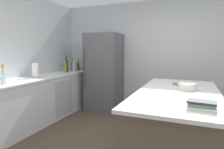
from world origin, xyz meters
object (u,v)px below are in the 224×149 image
(wine_bottle, at_px, (66,66))
(vinegar_bottle, at_px, (72,66))
(olive_oil_bottle, at_px, (65,67))
(refrigerator, at_px, (104,72))
(hot_sauce_bottle, at_px, (74,67))
(cutting_board, at_px, (182,84))
(gin_bottle, at_px, (69,66))
(kitchen_island, at_px, (177,123))
(sink_faucet, at_px, (18,71))
(syrup_bottle, at_px, (78,66))
(flower_vase, at_px, (3,78))
(soda_bottle, at_px, (74,66))
(mixing_bowl, at_px, (187,86))
(cookbook_stack, at_px, (201,105))
(paper_towel_roll, at_px, (35,71))

(wine_bottle, bearing_deg, vinegar_bottle, 95.45)
(vinegar_bottle, distance_m, olive_oil_bottle, 0.39)
(refrigerator, height_order, hot_sauce_bottle, refrigerator)
(wine_bottle, height_order, cutting_board, wine_bottle)
(vinegar_bottle, height_order, gin_bottle, gin_bottle)
(kitchen_island, relative_size, olive_oil_bottle, 6.38)
(kitchen_island, distance_m, olive_oil_bottle, 2.93)
(sink_faucet, height_order, vinegar_bottle, vinegar_bottle)
(gin_bottle, bearing_deg, olive_oil_bottle, -79.74)
(vinegar_bottle, bearing_deg, gin_bottle, -82.28)
(syrup_bottle, distance_m, cutting_board, 2.90)
(flower_vase, distance_m, soda_bottle, 1.96)
(syrup_bottle, relative_size, vinegar_bottle, 0.91)
(kitchen_island, relative_size, mixing_bowl, 8.49)
(soda_bottle, height_order, mixing_bowl, soda_bottle)
(mixing_bowl, relative_size, cutting_board, 0.87)
(wine_bottle, bearing_deg, syrup_bottle, 86.28)
(kitchen_island, bearing_deg, hot_sauce_bottle, 149.85)
(flower_vase, xyz_separation_m, hot_sauce_bottle, (-0.12, 2.16, 0.00))
(vinegar_bottle, distance_m, mixing_bowl, 3.12)
(mixing_bowl, bearing_deg, syrup_bottle, 151.23)
(cookbook_stack, bearing_deg, vinegar_bottle, 142.80)
(hot_sauce_bottle, bearing_deg, mixing_bowl, -26.54)
(refrigerator, xyz_separation_m, gin_bottle, (-0.87, -0.22, 0.14))
(syrup_bottle, bearing_deg, refrigerator, -10.62)
(sink_faucet, relative_size, mixing_bowl, 1.17)
(kitchen_island, xyz_separation_m, cutting_board, (0.03, 0.56, 0.46))
(refrigerator, distance_m, gin_bottle, 0.91)
(refrigerator, bearing_deg, syrup_bottle, 169.38)
(paper_towel_roll, height_order, syrup_bottle, paper_towel_roll)
(refrigerator, xyz_separation_m, olive_oil_bottle, (-0.84, -0.41, 0.14))
(olive_oil_bottle, xyz_separation_m, mixing_bowl, (2.76, -0.95, -0.11))
(paper_towel_roll, relative_size, cutting_board, 1.07)
(mixing_bowl, bearing_deg, hot_sauce_bottle, 153.46)
(hot_sauce_bottle, bearing_deg, paper_towel_roll, -88.25)
(syrup_bottle, xyz_separation_m, hot_sauce_bottle, (-0.09, -0.09, -0.01))
(kitchen_island, bearing_deg, syrup_bottle, 147.57)
(paper_towel_roll, distance_m, cookbook_stack, 3.09)
(syrup_bottle, height_order, mixing_bowl, syrup_bottle)
(kitchen_island, relative_size, flower_vase, 6.84)
(refrigerator, bearing_deg, cookbook_stack, -47.76)
(kitchen_island, bearing_deg, sink_faucet, -176.14)
(paper_towel_roll, distance_m, soda_bottle, 1.21)
(refrigerator, xyz_separation_m, syrup_bottle, (-0.84, 0.16, 0.11))
(flower_vase, xyz_separation_m, cookbook_stack, (2.86, -0.18, -0.07))
(cookbook_stack, bearing_deg, hot_sauce_bottle, 141.98)
(wine_bottle, xyz_separation_m, cutting_board, (2.70, -0.64, -0.16))
(vinegar_bottle, height_order, mixing_bowl, vinegar_bottle)
(vinegar_bottle, bearing_deg, wine_bottle, -84.55)
(paper_towel_roll, bearing_deg, olive_oil_bottle, 87.13)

